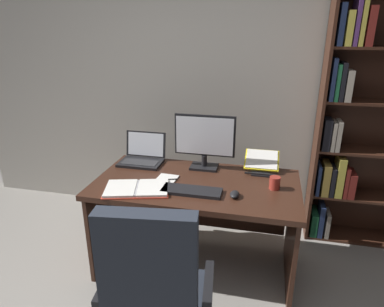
{
  "coord_description": "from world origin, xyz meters",
  "views": [
    {
      "loc": [
        0.5,
        -1.02,
        1.83
      ],
      "look_at": [
        -0.01,
        1.18,
        0.99
      ],
      "focal_mm": 31.84,
      "sensor_mm": 36.0,
      "label": 1
    }
  ],
  "objects_px": {
    "bookshelf": "(356,128)",
    "notepad": "(166,180)",
    "office_chair": "(155,303)",
    "desk": "(198,201)",
    "pen": "(168,179)",
    "reading_stand_with_book": "(262,162)",
    "computer_mouse": "(235,194)",
    "coffee_mug": "(275,183)",
    "laptop": "(142,156)",
    "keyboard": "(192,191)",
    "monitor": "(205,142)",
    "open_binder": "(137,189)"
  },
  "relations": [
    {
      "from": "notepad",
      "to": "keyboard",
      "type": "bearing_deg",
      "value": -31.43
    },
    {
      "from": "office_chair",
      "to": "notepad",
      "type": "distance_m",
      "value": 0.95
    },
    {
      "from": "laptop",
      "to": "keyboard",
      "type": "bearing_deg",
      "value": -40.64
    },
    {
      "from": "keyboard",
      "to": "pen",
      "type": "xyz_separation_m",
      "value": [
        -0.21,
        0.14,
        0.0
      ]
    },
    {
      "from": "bookshelf",
      "to": "computer_mouse",
      "type": "bearing_deg",
      "value": -135.07
    },
    {
      "from": "desk",
      "to": "computer_mouse",
      "type": "relative_size",
      "value": 14.57
    },
    {
      "from": "computer_mouse",
      "to": "coffee_mug",
      "type": "height_order",
      "value": "coffee_mug"
    },
    {
      "from": "laptop",
      "to": "reading_stand_with_book",
      "type": "distance_m",
      "value": 1.0
    },
    {
      "from": "desk",
      "to": "office_chair",
      "type": "bearing_deg",
      "value": -91.42
    },
    {
      "from": "desk",
      "to": "monitor",
      "type": "distance_m",
      "value": 0.48
    },
    {
      "from": "reading_stand_with_book",
      "to": "open_binder",
      "type": "relative_size",
      "value": 0.56
    },
    {
      "from": "monitor",
      "to": "keyboard",
      "type": "distance_m",
      "value": 0.51
    },
    {
      "from": "open_binder",
      "to": "notepad",
      "type": "distance_m",
      "value": 0.25
    },
    {
      "from": "open_binder",
      "to": "pen",
      "type": "xyz_separation_m",
      "value": [
        0.17,
        0.19,
        0.0
      ]
    },
    {
      "from": "bookshelf",
      "to": "reading_stand_with_book",
      "type": "xyz_separation_m",
      "value": [
        -0.75,
        -0.38,
        -0.23
      ]
    },
    {
      "from": "open_binder",
      "to": "office_chair",
      "type": "bearing_deg",
      "value": -77.79
    },
    {
      "from": "computer_mouse",
      "to": "coffee_mug",
      "type": "relative_size",
      "value": 1.13
    },
    {
      "from": "notepad",
      "to": "desk",
      "type": "bearing_deg",
      "value": 26.0
    },
    {
      "from": "laptop",
      "to": "coffee_mug",
      "type": "relative_size",
      "value": 3.86
    },
    {
      "from": "keyboard",
      "to": "coffee_mug",
      "type": "height_order",
      "value": "coffee_mug"
    },
    {
      "from": "laptop",
      "to": "notepad",
      "type": "xyz_separation_m",
      "value": [
        0.3,
        -0.32,
        -0.05
      ]
    },
    {
      "from": "computer_mouse",
      "to": "notepad",
      "type": "xyz_separation_m",
      "value": [
        -0.53,
        0.14,
        -0.02
      ]
    },
    {
      "from": "office_chair",
      "to": "coffee_mug",
      "type": "relative_size",
      "value": 11.56
    },
    {
      "from": "office_chair",
      "to": "monitor",
      "type": "bearing_deg",
      "value": 81.04
    },
    {
      "from": "pen",
      "to": "coffee_mug",
      "type": "bearing_deg",
      "value": 3.46
    },
    {
      "from": "notepad",
      "to": "computer_mouse",
      "type": "bearing_deg",
      "value": -15.02
    },
    {
      "from": "bookshelf",
      "to": "open_binder",
      "type": "relative_size",
      "value": 4.15
    },
    {
      "from": "monitor",
      "to": "computer_mouse",
      "type": "xyz_separation_m",
      "value": [
        0.3,
        -0.46,
        -0.21
      ]
    },
    {
      "from": "bookshelf",
      "to": "notepad",
      "type": "xyz_separation_m",
      "value": [
        -1.44,
        -0.76,
        -0.29
      ]
    },
    {
      "from": "computer_mouse",
      "to": "desk",
      "type": "bearing_deg",
      "value": 140.13
    },
    {
      "from": "keyboard",
      "to": "open_binder",
      "type": "height_order",
      "value": "same"
    },
    {
      "from": "notepad",
      "to": "pen",
      "type": "bearing_deg",
      "value": 0.0
    },
    {
      "from": "reading_stand_with_book",
      "to": "notepad",
      "type": "bearing_deg",
      "value": -151.07
    },
    {
      "from": "laptop",
      "to": "computer_mouse",
      "type": "bearing_deg",
      "value": -28.85
    },
    {
      "from": "notepad",
      "to": "pen",
      "type": "relative_size",
      "value": 1.5
    },
    {
      "from": "computer_mouse",
      "to": "notepad",
      "type": "relative_size",
      "value": 0.5
    },
    {
      "from": "office_chair",
      "to": "computer_mouse",
      "type": "distance_m",
      "value": 0.87
    },
    {
      "from": "monitor",
      "to": "desk",
      "type": "bearing_deg",
      "value": -91.53
    },
    {
      "from": "laptop",
      "to": "keyboard",
      "type": "height_order",
      "value": "laptop"
    },
    {
      "from": "keyboard",
      "to": "reading_stand_with_book",
      "type": "xyz_separation_m",
      "value": [
        0.46,
        0.53,
        0.05
      ]
    },
    {
      "from": "open_binder",
      "to": "computer_mouse",
      "type": "bearing_deg",
      "value": -11.12
    },
    {
      "from": "office_chair",
      "to": "desk",
      "type": "bearing_deg",
      "value": 81.06
    },
    {
      "from": "monitor",
      "to": "notepad",
      "type": "relative_size",
      "value": 2.33
    },
    {
      "from": "coffee_mug",
      "to": "open_binder",
      "type": "bearing_deg",
      "value": -165.79
    },
    {
      "from": "desk",
      "to": "pen",
      "type": "distance_m",
      "value": 0.32
    },
    {
      "from": "open_binder",
      "to": "desk",
      "type": "bearing_deg",
      "value": 23.37
    },
    {
      "from": "pen",
      "to": "notepad",
      "type": "bearing_deg",
      "value": 180.0
    },
    {
      "from": "reading_stand_with_book",
      "to": "coffee_mug",
      "type": "bearing_deg",
      "value": -72.4
    },
    {
      "from": "laptop",
      "to": "open_binder",
      "type": "relative_size",
      "value": 0.69
    },
    {
      "from": "keyboard",
      "to": "pen",
      "type": "bearing_deg",
      "value": 146.25
    }
  ]
}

